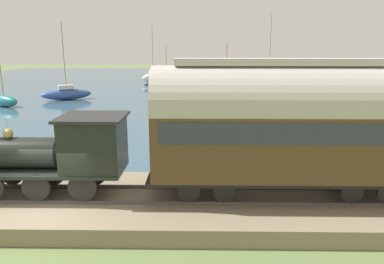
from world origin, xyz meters
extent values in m
plane|color=#607542|center=(0.00, 0.00, 0.00)|extent=(200.00, 200.00, 0.00)
cube|color=#38566B|center=(44.22, 0.00, 0.00)|extent=(80.00, 80.00, 0.01)
cube|color=#84755B|center=(1.29, 0.00, 0.30)|extent=(5.25, 56.00, 0.60)
cube|color=#4C4742|center=(0.54, 0.00, 0.66)|extent=(0.07, 54.88, 0.12)
cube|color=#4C4742|center=(2.05, 0.00, 0.66)|extent=(0.07, 54.88, 0.12)
cylinder|color=black|center=(0.54, -0.97, 1.21)|extent=(0.12, 0.98, 0.98)
cylinder|color=black|center=(2.05, -0.97, 1.21)|extent=(0.12, 0.98, 0.98)
cylinder|color=black|center=(0.54, 0.62, 1.21)|extent=(0.12, 0.98, 0.98)
cylinder|color=black|center=(2.05, 0.62, 1.21)|extent=(0.12, 0.98, 0.98)
cylinder|color=black|center=(2.05, 2.22, 1.21)|extent=(0.12, 0.98, 0.98)
cube|color=black|center=(1.29, 0.62, 1.61)|extent=(2.02, 5.82, 0.12)
cylinder|color=black|center=(1.29, 1.79, 2.23)|extent=(1.12, 3.49, 1.12)
sphere|color=tan|center=(1.29, 1.79, 2.93)|extent=(0.36, 0.36, 0.36)
cube|color=black|center=(1.29, -1.27, 2.58)|extent=(1.92, 2.04, 1.82)
cube|color=#282828|center=(1.29, -1.27, 3.54)|extent=(2.12, 2.28, 0.10)
cylinder|color=black|center=(2.05, -11.45, 1.10)|extent=(0.12, 0.76, 0.76)
cylinder|color=black|center=(0.54, -10.23, 1.10)|extent=(0.12, 0.76, 0.76)
cylinder|color=black|center=(2.05, -10.23, 1.10)|extent=(0.12, 0.76, 0.76)
cylinder|color=black|center=(0.54, -5.87, 1.10)|extent=(0.12, 0.76, 0.76)
cylinder|color=black|center=(2.05, -5.87, 1.10)|extent=(0.12, 0.76, 0.76)
cylinder|color=black|center=(0.54, -4.65, 1.10)|extent=(0.12, 0.76, 0.76)
cylinder|color=black|center=(2.05, -4.65, 1.10)|extent=(0.12, 0.76, 0.76)
cube|color=black|center=(1.29, -8.05, 1.41)|extent=(2.13, 9.70, 0.16)
cube|color=#4C381E|center=(1.29, -8.05, 2.79)|extent=(2.36, 9.31, 2.60)
cube|color=#2D333D|center=(1.29, -8.05, 3.24)|extent=(2.39, 8.73, 0.73)
cylinder|color=#B2ADA3|center=(1.29, -8.05, 4.09)|extent=(2.48, 9.31, 2.48)
cube|color=#B2ADA3|center=(1.29, -8.05, 5.45)|extent=(0.83, 7.76, 0.24)
ellipsoid|color=black|center=(24.27, -7.59, 0.44)|extent=(2.08, 5.46, 0.87)
cylinder|color=#9E8460|center=(24.27, -7.59, 3.52)|extent=(0.10, 0.10, 5.28)
cube|color=silver|center=(24.27, -7.59, 1.10)|extent=(0.95, 1.70, 0.45)
ellipsoid|color=#B72D23|center=(32.92, -13.22, 0.73)|extent=(4.73, 6.05, 1.44)
cylinder|color=#9E8460|center=(32.92, -13.22, 5.40)|extent=(0.10, 0.10, 7.91)
cube|color=silver|center=(32.92, -13.22, 1.67)|extent=(1.75, 2.04, 0.45)
ellipsoid|color=white|center=(48.33, 2.28, 0.74)|extent=(3.22, 3.86, 1.47)
cylinder|color=#9E8460|center=(48.33, 2.28, 5.35)|extent=(0.10, 0.10, 7.74)
cube|color=silver|center=(48.33, 2.28, 1.71)|extent=(1.31, 1.39, 0.45)
ellipsoid|color=#192347|center=(41.15, -0.45, 0.49)|extent=(1.57, 6.45, 0.97)
cylinder|color=#9E8460|center=(41.15, -0.45, 3.42)|extent=(0.10, 0.10, 4.88)
cube|color=silver|center=(41.15, -0.45, 1.20)|extent=(0.90, 1.95, 0.45)
ellipsoid|color=#335199|center=(29.39, 9.61, 0.59)|extent=(3.49, 5.38, 1.17)
cylinder|color=#9E8460|center=(29.39, 9.61, 4.76)|extent=(0.10, 0.10, 7.17)
cube|color=silver|center=(29.39, 9.61, 1.40)|extent=(1.41, 1.79, 0.45)
ellipsoid|color=#1E707A|center=(24.68, 14.20, 0.58)|extent=(2.95, 3.98, 1.14)
ellipsoid|color=silver|center=(7.11, -4.52, 0.27)|extent=(1.78, 2.22, 0.53)
camera|label=1|loc=(-11.49, -4.98, 6.04)|focal=35.00mm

